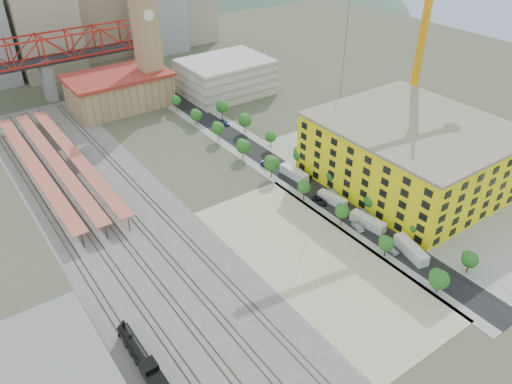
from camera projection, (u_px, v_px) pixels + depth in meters
ground at (252, 196)px, 141.81m from camera, size 400.00×400.00×0.00m
ballast_strip at (108, 209)px, 136.19m from camera, size 36.00×165.00×0.06m
dirt_lot at (315, 260)px, 118.32m from camera, size 28.00×67.00×0.06m
street_asphalt at (266, 159)px, 159.86m from camera, size 12.00×170.00×0.06m
sidewalk_west at (252, 164)px, 157.18m from camera, size 3.00×170.00×0.04m
sidewalk_east at (280, 154)px, 162.55m from camera, size 3.00×170.00×0.04m
construction_pad at (413, 178)px, 150.09m from camera, size 50.00×90.00×0.06m
rail_tracks at (102, 211)px, 135.25m from camera, size 26.56×160.00×0.18m
platform_canopies at (56, 161)px, 150.40m from camera, size 16.00×80.00×4.12m
station_hall at (119, 90)px, 191.80m from camera, size 38.00×24.00×13.10m
clock_tower at (146, 28)px, 184.81m from camera, size 12.00×12.00×52.00m
parking_garage at (226, 77)px, 203.42m from camera, size 34.00×26.00×14.00m
truss_bridge at (41, 53)px, 191.14m from camera, size 94.00×9.60×25.60m
construction_building at (411, 153)px, 143.53m from camera, size 44.60×50.60×18.80m
warehouse at (44, 379)px, 87.75m from camera, size 22.00×32.00×5.00m
street_trees at (286, 172)px, 153.04m from camera, size 15.40×124.40×8.00m
skyline at (88, 12)px, 230.34m from camera, size 133.00×46.00×60.00m
distant_hills at (107, 113)px, 384.79m from camera, size 647.00×264.00×227.00m
locomotive at (143, 359)px, 91.95m from camera, size 2.73×21.03×5.26m
tower_crane at (416, 19)px, 155.44m from camera, size 58.79×10.66×63.12m
site_trailer_a at (411, 250)px, 119.32m from camera, size 5.09×10.76×2.85m
site_trailer_b at (368, 222)px, 128.93m from camera, size 4.02×10.14×2.70m
site_trailer_c at (332, 199)px, 138.16m from camera, size 3.85×9.07×2.41m
site_trailer_d at (294, 173)px, 149.52m from camera, size 3.45×10.27×2.76m
car_0 at (391, 250)px, 120.53m from camera, size 1.88×4.25×1.42m
car_1 at (358, 227)px, 128.22m from camera, size 2.08×4.34×1.37m
car_2 at (319, 201)px, 138.32m from camera, size 2.50×5.06×1.38m
car_3 at (267, 165)px, 154.89m from camera, size 2.73×5.13×1.41m
car_4 at (365, 213)px, 133.39m from camera, size 2.51×4.88×1.59m
car_5 at (333, 192)px, 142.02m from camera, size 1.56×4.08×1.33m
car_6 at (305, 175)px, 150.26m from camera, size 2.20×4.73×1.31m
car_7 at (225, 123)px, 181.14m from camera, size 1.93×4.66×1.35m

